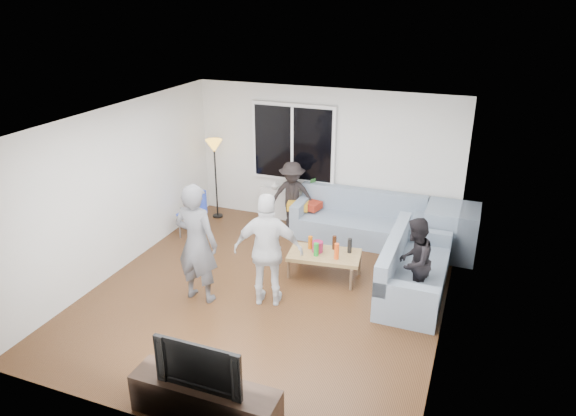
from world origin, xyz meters
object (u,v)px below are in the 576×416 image
at_px(tv_console, 205,401).
at_px(floor_lamp, 216,179).
at_px(sofa_back_section, 358,218).
at_px(side_chair, 192,214).
at_px(spectator_back, 292,196).
at_px(spectator_right, 414,262).
at_px(player_left, 197,243).
at_px(coffee_table, 324,265).
at_px(player_right, 268,250).
at_px(sofa_right_section, 416,266).
at_px(television, 202,362).

bearing_deg(tv_console, floor_lamp, 116.81).
distance_m(sofa_back_section, side_chair, 2.99).
height_order(floor_lamp, spectator_back, floor_lamp).
distance_m(floor_lamp, spectator_right, 4.44).
distance_m(side_chair, player_left, 2.22).
height_order(coffee_table, player_left, player_left).
bearing_deg(player_right, floor_lamp, -62.73).
bearing_deg(spectator_back, side_chair, -167.94).
xyz_separation_m(side_chair, spectator_right, (4.07, -0.82, 0.22)).
bearing_deg(player_right, sofa_right_section, -165.10).
xyz_separation_m(coffee_table, spectator_back, (-1.11, 1.52, 0.45)).
height_order(floor_lamp, player_right, player_right).
bearing_deg(spectator_right, player_right, -57.38).
relative_size(side_chair, player_right, 0.52).
bearing_deg(television, spectator_back, 99.99).
relative_size(sofa_right_section, spectator_back, 1.53).
bearing_deg(side_chair, player_right, -27.15).
xyz_separation_m(sofa_back_section, television, (-0.42, -4.77, 0.29)).
bearing_deg(player_left, spectator_right, -158.41).
distance_m(sofa_right_section, television, 3.71).
relative_size(sofa_back_section, spectator_back, 1.76).
xyz_separation_m(sofa_back_section, player_left, (-1.65, -2.74, 0.46)).
xyz_separation_m(sofa_right_section, spectator_right, (0.00, -0.29, 0.22)).
distance_m(sofa_right_section, tv_console, 3.71).
xyz_separation_m(sofa_back_section, side_chair, (-2.84, -0.93, 0.01)).
bearing_deg(sofa_back_section, player_left, -121.12).
height_order(sofa_back_section, tv_console, sofa_back_section).
xyz_separation_m(side_chair, player_left, (1.19, -1.81, 0.46)).
relative_size(player_left, spectator_back, 1.36).
distance_m(side_chair, floor_lamp, 1.01).
height_order(coffee_table, side_chair, side_chair).
bearing_deg(coffee_table, sofa_back_section, 83.99).
distance_m(player_left, player_right, 1.02).
height_order(side_chair, tv_console, side_chair).
distance_m(side_chair, player_right, 2.70).
bearing_deg(spectator_right, sofa_right_section, -168.63).
bearing_deg(sofa_back_section, player_right, -105.11).
distance_m(spectator_right, television, 3.44).
xyz_separation_m(side_chair, spectator_back, (1.58, 0.96, 0.22)).
relative_size(sofa_right_section, coffee_table, 1.82).
height_order(sofa_right_section, spectator_right, spectator_right).
height_order(sofa_back_section, television, television).
distance_m(sofa_back_section, player_left, 3.23).
xyz_separation_m(sofa_back_section, tv_console, (-0.42, -4.77, -0.20)).
bearing_deg(tv_console, player_left, 121.28).
height_order(sofa_right_section, player_left, player_left).
xyz_separation_m(side_chair, floor_lamp, (0.00, 0.95, 0.35)).
distance_m(coffee_table, player_left, 2.07).
xyz_separation_m(player_right, television, (0.25, -2.28, -0.12)).
xyz_separation_m(spectator_right, tv_console, (-1.65, -3.02, -0.43)).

